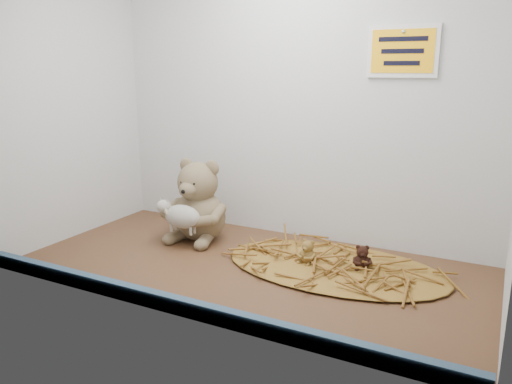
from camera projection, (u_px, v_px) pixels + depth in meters
The scene contains 8 objects.
alcove_shell at pixel (264, 91), 127.47cm from camera, with size 120.40×60.20×90.40cm.
front_rail at pixel (184, 307), 105.42cm from camera, with size 119.28×2.20×3.60cm, color #365468.
straw_bed at pixel (334, 266), 129.77cm from camera, with size 59.23×34.39×1.15cm, color brown.
main_teddy at pixel (199, 199), 149.91cm from camera, with size 19.86×20.96×24.63cm, color #8F8158, non-canonical shape.
toy_lamb at pixel (182, 217), 143.02cm from camera, with size 14.74×9.00×9.53cm, color #BAB5A7, non-canonical shape.
mini_teddy_tan at pixel (308, 250), 130.67cm from camera, with size 5.21×5.50×6.46cm, color olive, non-canonical shape.
mini_teddy_brown at pixel (362, 256), 127.04cm from camera, with size 5.04×5.31×6.24cm, color black, non-canonical shape.
wall_sign at pixel (403, 51), 129.31cm from camera, with size 16.00×1.20×11.00cm, color orange.
Camera 1 is at (57.57, -107.48, 51.06)cm, focal length 35.00 mm.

